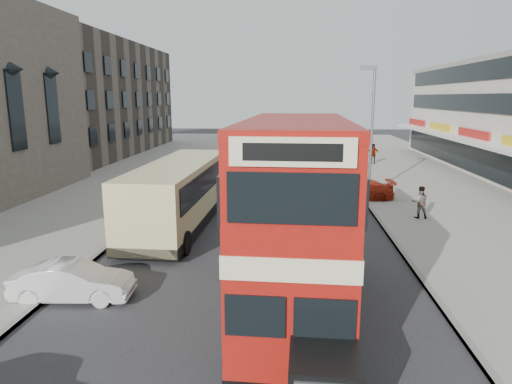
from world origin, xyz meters
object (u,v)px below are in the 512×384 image
at_px(car_left_front, 73,282).
at_px(car_right_b, 330,174).
at_px(car_right_c, 325,159).
at_px(coach, 180,191).
at_px(bus_main, 296,219).
at_px(car_right_a, 356,190).
at_px(bus_second, 304,148).
at_px(cyclist, 320,185).
at_px(street_lamp, 371,121).
at_px(pedestrian_near, 420,202).
at_px(pedestrian_far, 373,154).

bearing_deg(car_left_front, car_right_b, -28.63).
bearing_deg(car_left_front, car_right_c, -22.80).
bearing_deg(coach, bus_main, -56.51).
relative_size(coach, car_right_a, 2.46).
xyz_separation_m(bus_second, cyclist, (0.94, -5.20, -1.82)).
bearing_deg(bus_main, car_right_a, -102.63).
xyz_separation_m(street_lamp, coach, (-10.40, -7.47, -3.06)).
bearing_deg(street_lamp, pedestrian_near, -73.93).
relative_size(coach, car_left_front, 3.02).
distance_m(bus_main, pedestrian_near, 12.61).
xyz_separation_m(coach, cyclist, (7.37, 7.62, -1.04)).
height_order(car_left_front, car_right_a, car_right_a).
distance_m(street_lamp, car_right_a, 4.46).
bearing_deg(car_right_c, car_right_b, 4.88).
bearing_deg(coach, pedestrian_far, 59.87).
xyz_separation_m(pedestrian_near, pedestrian_far, (1.11, 19.52, 0.08)).
height_order(coach, pedestrian_near, coach).
bearing_deg(pedestrian_far, street_lamp, -87.32).
height_order(pedestrian_near, pedestrian_far, pedestrian_far).
xyz_separation_m(street_lamp, cyclist, (-3.02, 0.15, -4.10)).
xyz_separation_m(bus_second, car_right_b, (2.02, -0.25, -1.95)).
distance_m(car_right_b, pedestrian_far, 9.87).
relative_size(car_left_front, pedestrian_far, 1.99).
height_order(car_right_a, car_right_b, car_right_a).
xyz_separation_m(street_lamp, pedestrian_far, (2.77, 13.75, -3.71)).
bearing_deg(pedestrian_far, cyclist, -98.98).
bearing_deg(car_right_c, bus_second, -10.03).
height_order(car_right_b, car_right_c, car_right_c).
xyz_separation_m(car_left_front, pedestrian_near, (13.42, 10.23, 0.39)).
bearing_deg(pedestrian_far, pedestrian_near, -79.18).
xyz_separation_m(car_right_a, car_right_b, (-0.99, 6.48, -0.10)).
distance_m(bus_main, car_right_c, 29.55).
height_order(coach, car_right_b, coach).
bearing_deg(car_right_a, street_lamp, 142.56).
bearing_deg(pedestrian_far, car_right_c, -155.22).
relative_size(bus_second, cyclist, 4.20).
xyz_separation_m(bus_main, coach, (-5.53, 8.92, -1.16)).
relative_size(car_right_a, car_right_c, 1.26).
relative_size(car_right_b, car_right_c, 1.11).
bearing_deg(pedestrian_near, pedestrian_far, -91.06).
bearing_deg(cyclist, street_lamp, -3.55).
bearing_deg(car_left_front, cyclist, -32.07).
xyz_separation_m(bus_second, car_left_front, (-7.80, -21.34, -1.90)).
bearing_deg(street_lamp, car_right_c, 97.60).
relative_size(pedestrian_far, cyclist, 0.89).
distance_m(car_right_a, pedestrian_far, 15.59).
height_order(car_right_c, cyclist, cyclist).
xyz_separation_m(car_right_b, car_right_c, (0.21, 7.81, 0.06)).
xyz_separation_m(car_left_front, cyclist, (8.74, 16.15, 0.08)).
bearing_deg(bus_main, pedestrian_far, -102.22).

